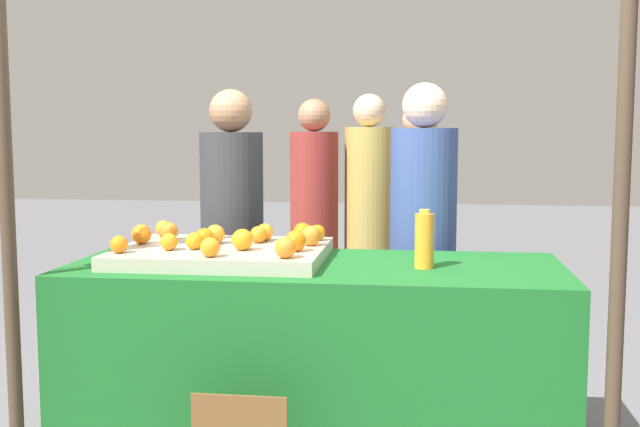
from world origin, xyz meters
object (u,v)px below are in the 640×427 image
object	(u,v)px
orange_1	(296,241)
vendor_right	(423,260)
vendor_left	(233,257)
orange_0	(303,232)
stall_counter	(315,364)
juice_bottle	(424,240)

from	to	relation	value
orange_1	vendor_right	bearing A→B (deg)	55.51
vendor_left	orange_0	bearing A→B (deg)	-47.20
orange_0	vendor_right	world-z (taller)	vendor_right
vendor_right	orange_0	bearing A→B (deg)	-139.84
stall_counter	vendor_right	distance (m)	0.92
juice_bottle	stall_counter	bearing A→B (deg)	174.61
orange_0	juice_bottle	world-z (taller)	juice_bottle
juice_bottle	vendor_left	bearing A→B (deg)	141.95
stall_counter	orange_0	bearing A→B (deg)	110.33
stall_counter	orange_0	xyz separation A→B (m)	(-0.09, 0.26, 0.54)
orange_1	stall_counter	bearing A→B (deg)	35.69
vendor_left	vendor_right	world-z (taller)	vendor_right
stall_counter	orange_1	xyz separation A→B (m)	(-0.08, -0.06, 0.54)
vendor_left	vendor_right	size ratio (longest dim) A/B	0.99
juice_bottle	orange_1	bearing A→B (deg)	-178.76
orange_0	orange_1	bearing A→B (deg)	-86.66
stall_counter	orange_1	size ratio (longest dim) A/B	23.47
juice_bottle	vendor_right	bearing A→B (deg)	90.29
vendor_left	vendor_right	xyz separation A→B (m)	(1.01, -0.03, 0.01)
orange_0	juice_bottle	distance (m)	0.63
orange_0	juice_bottle	xyz separation A→B (m)	(0.56, -0.30, 0.01)
orange_1	orange_0	bearing A→B (deg)	93.34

